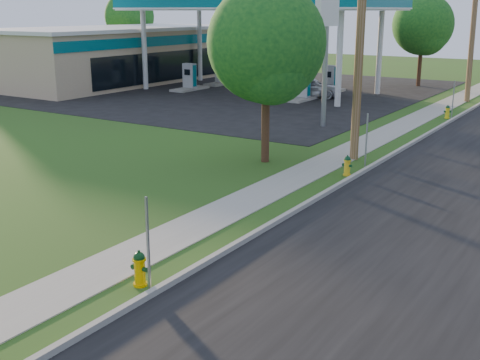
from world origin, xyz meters
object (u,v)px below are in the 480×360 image
fuel_pump_se (329,83)px  tree_lot (424,27)px  fuel_pump_nw (190,80)px  price_pylon (327,12)px  utility_pole_mid (361,27)px  utility_pole_far (473,23)px  tree_verge (268,48)px  hydrant_mid (347,166)px  fuel_pump_ne (302,89)px  hydrant_near (139,268)px  fuel_pump_sw (221,75)px  car_silver (306,86)px  hydrant_far (447,112)px  tree_back (130,18)px

fuel_pump_se → tree_lot: (4.10, 7.18, 3.61)m
fuel_pump_nw → price_pylon: price_pylon is taller
utility_pole_mid → utility_pole_far: 18.00m
utility_pole_far → price_pylon: (-3.90, -12.50, 0.63)m
tree_verge → tree_lot: size_ratio=0.97×
fuel_pump_nw → hydrant_mid: fuel_pump_nw is taller
fuel_pump_ne → hydrant_mid: 18.13m
price_pylon → hydrant_near: bearing=-76.3°
fuel_pump_sw → price_pylon: size_ratio=0.47×
car_silver → tree_lot: bearing=-47.7°
fuel_pump_sw → price_pylon: bearing=-39.4°
tree_verge → fuel_pump_sw: bearing=128.5°
price_pylon → tree_lot: size_ratio=1.02×
fuel_pump_sw → hydrant_far: (18.52, -5.82, -0.37)m
fuel_pump_nw → price_pylon: 16.57m
fuel_pump_se → utility_pole_mid: bearing=-62.4°
tree_lot → car_silver: bearing=-114.1°
hydrant_mid → hydrant_far: (-0.10, 13.54, -0.00)m
fuel_pump_sw → hydrant_near: size_ratio=4.08×
fuel_pump_se → tree_back: 26.45m
price_pylon → hydrant_near: (4.46, -18.27, -5.05)m
fuel_pump_se → car_silver: 2.78m
fuel_pump_nw → fuel_pump_ne: 9.00m
hydrant_near → hydrant_mid: (0.17, 10.41, -0.03)m
utility_pole_mid → hydrant_mid: (0.72, -2.36, -4.60)m
utility_pole_mid → hydrant_near: (0.56, -12.77, -4.57)m
tree_back → hydrant_mid: size_ratio=10.09×
fuel_pump_nw → tree_back: tree_back is taller
fuel_pump_ne → price_pylon: bearing=-56.3°
tree_verge → fuel_pump_se: bearing=108.2°
utility_pole_mid → fuel_pump_se: 19.65m
hydrant_mid → tree_verge: bearing=178.0°
tree_verge → tree_back: size_ratio=0.89×
tree_verge → car_silver: tree_verge is taller
utility_pole_mid → tree_verge: bearing=-139.0°
tree_verge → hydrant_far: size_ratio=9.08×
hydrant_near → fuel_pump_ne: bearing=110.2°
utility_pole_far → fuel_pump_ne: bearing=-150.7°
utility_pole_mid → hydrant_near: bearing=-87.5°
hydrant_mid → car_silver: size_ratio=0.17×
utility_pole_mid → fuel_pump_se: size_ratio=3.06×
fuel_pump_ne → price_pylon: price_pylon is taller
tree_verge → hydrant_mid: tree_verge is taller
utility_pole_far → car_silver: utility_pole_far is taller
utility_pole_far → tree_verge: utility_pole_far is taller
fuel_pump_ne → fuel_pump_se: same height
fuel_pump_sw → tree_lot: bearing=28.7°
fuel_pump_se → hydrant_mid: 21.62m
tree_lot → tree_verge: bearing=-85.2°
price_pylon → hydrant_near: price_pylon is taller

